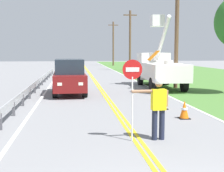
{
  "coord_description": "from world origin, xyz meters",
  "views": [
    {
      "loc": [
        -1.79,
        -3.78,
        2.55
      ],
      "look_at": [
        -0.31,
        8.37,
        1.2
      ],
      "focal_mm": 50.13,
      "sensor_mm": 36.0,
      "label": 1
    }
  ],
  "objects_px": {
    "utility_pole_far": "(113,43)",
    "traffic_cone_lead": "(184,110)",
    "stop_sign_paddle": "(132,82)",
    "oncoming_suv_nearest": "(69,77)",
    "flagger_worker": "(158,104)",
    "utility_bucket_truck": "(159,68)",
    "traffic_cone_mid": "(163,102)",
    "utility_pole_mid": "(130,39)",
    "utility_pole_near": "(177,27)"
  },
  "relations": [
    {
      "from": "oncoming_suv_nearest",
      "to": "traffic_cone_mid",
      "type": "bearing_deg",
      "value": -52.35
    },
    {
      "from": "utility_bucket_truck",
      "to": "utility_pole_near",
      "type": "height_order",
      "value": "utility_pole_near"
    },
    {
      "from": "stop_sign_paddle",
      "to": "utility_pole_mid",
      "type": "relative_size",
      "value": 0.29
    },
    {
      "from": "utility_pole_far",
      "to": "traffic_cone_lead",
      "type": "xyz_separation_m",
      "value": [
        -2.95,
        -45.29,
        -3.79
      ]
    },
    {
      "from": "utility_bucket_truck",
      "to": "utility_pole_far",
      "type": "height_order",
      "value": "utility_pole_far"
    },
    {
      "from": "oncoming_suv_nearest",
      "to": "utility_pole_far",
      "type": "bearing_deg",
      "value": 78.93
    },
    {
      "from": "stop_sign_paddle",
      "to": "oncoming_suv_nearest",
      "type": "xyz_separation_m",
      "value": [
        -1.91,
        10.18,
        -0.65
      ]
    },
    {
      "from": "utility_pole_mid",
      "to": "traffic_cone_mid",
      "type": "height_order",
      "value": "utility_pole_mid"
    },
    {
      "from": "utility_pole_far",
      "to": "oncoming_suv_nearest",
      "type": "bearing_deg",
      "value": -101.07
    },
    {
      "from": "flagger_worker",
      "to": "traffic_cone_lead",
      "type": "relative_size",
      "value": 2.61
    },
    {
      "from": "utility_bucket_truck",
      "to": "oncoming_suv_nearest",
      "type": "xyz_separation_m",
      "value": [
        -6.3,
        -2.9,
        -0.34
      ]
    },
    {
      "from": "utility_bucket_truck",
      "to": "utility_pole_mid",
      "type": "height_order",
      "value": "utility_pole_mid"
    },
    {
      "from": "stop_sign_paddle",
      "to": "utility_bucket_truck",
      "type": "distance_m",
      "value": 13.79
    },
    {
      "from": "utility_pole_mid",
      "to": "utility_pole_far",
      "type": "xyz_separation_m",
      "value": [
        -0.39,
        14.93,
        -0.04
      ]
    },
    {
      "from": "utility_pole_far",
      "to": "traffic_cone_lead",
      "type": "bearing_deg",
      "value": -93.73
    },
    {
      "from": "utility_bucket_truck",
      "to": "utility_pole_far",
      "type": "xyz_separation_m",
      "value": [
        1.1,
        34.92,
        2.72
      ]
    },
    {
      "from": "stop_sign_paddle",
      "to": "oncoming_suv_nearest",
      "type": "distance_m",
      "value": 10.37
    },
    {
      "from": "flagger_worker",
      "to": "utility_pole_far",
      "type": "bearing_deg",
      "value": 84.38
    },
    {
      "from": "flagger_worker",
      "to": "traffic_cone_mid",
      "type": "height_order",
      "value": "flagger_worker"
    },
    {
      "from": "flagger_worker",
      "to": "utility_bucket_truck",
      "type": "relative_size",
      "value": 0.27
    },
    {
      "from": "stop_sign_paddle",
      "to": "utility_bucket_truck",
      "type": "bearing_deg",
      "value": 71.45
    },
    {
      "from": "stop_sign_paddle",
      "to": "utility_pole_mid",
      "type": "xyz_separation_m",
      "value": [
        5.88,
        33.06,
        2.46
      ]
    },
    {
      "from": "utility_bucket_truck",
      "to": "traffic_cone_lead",
      "type": "height_order",
      "value": "utility_bucket_truck"
    },
    {
      "from": "oncoming_suv_nearest",
      "to": "traffic_cone_lead",
      "type": "distance_m",
      "value": 8.73
    },
    {
      "from": "utility_bucket_truck",
      "to": "traffic_cone_mid",
      "type": "distance_m",
      "value": 8.66
    },
    {
      "from": "flagger_worker",
      "to": "utility_bucket_truck",
      "type": "height_order",
      "value": "utility_bucket_truck"
    },
    {
      "from": "utility_bucket_truck",
      "to": "utility_pole_mid",
      "type": "bearing_deg",
      "value": 85.72
    },
    {
      "from": "flagger_worker",
      "to": "utility_bucket_truck",
      "type": "bearing_deg",
      "value": 74.49
    },
    {
      "from": "traffic_cone_lead",
      "to": "utility_bucket_truck",
      "type": "bearing_deg",
      "value": 79.87
    },
    {
      "from": "utility_pole_near",
      "to": "traffic_cone_mid",
      "type": "distance_m",
      "value": 9.33
    },
    {
      "from": "utility_bucket_truck",
      "to": "oncoming_suv_nearest",
      "type": "height_order",
      "value": "utility_bucket_truck"
    },
    {
      "from": "utility_pole_mid",
      "to": "traffic_cone_lead",
      "type": "xyz_separation_m",
      "value": [
        -3.35,
        -30.36,
        -3.83
      ]
    },
    {
      "from": "flagger_worker",
      "to": "traffic_cone_mid",
      "type": "xyz_separation_m",
      "value": [
        1.52,
        4.7,
        -0.71
      ]
    },
    {
      "from": "utility_pole_mid",
      "to": "utility_pole_far",
      "type": "bearing_deg",
      "value": 91.51
    },
    {
      "from": "oncoming_suv_nearest",
      "to": "utility_pole_mid",
      "type": "distance_m",
      "value": 24.37
    },
    {
      "from": "utility_pole_near",
      "to": "stop_sign_paddle",
      "type": "bearing_deg",
      "value": -113.49
    },
    {
      "from": "stop_sign_paddle",
      "to": "utility_pole_mid",
      "type": "height_order",
      "value": "utility_pole_mid"
    },
    {
      "from": "flagger_worker",
      "to": "stop_sign_paddle",
      "type": "bearing_deg",
      "value": -177.32
    },
    {
      "from": "utility_bucket_truck",
      "to": "oncoming_suv_nearest",
      "type": "bearing_deg",
      "value": -155.29
    },
    {
      "from": "utility_pole_near",
      "to": "utility_pole_far",
      "type": "distance_m",
      "value": 35.4
    },
    {
      "from": "utility_pole_near",
      "to": "utility_pole_mid",
      "type": "xyz_separation_m",
      "value": [
        0.41,
        20.47,
        -0.08
      ]
    },
    {
      "from": "utility_pole_far",
      "to": "traffic_cone_mid",
      "type": "bearing_deg",
      "value": -94.23
    },
    {
      "from": "flagger_worker",
      "to": "stop_sign_paddle",
      "type": "relative_size",
      "value": 0.78
    },
    {
      "from": "traffic_cone_lead",
      "to": "oncoming_suv_nearest",
      "type": "bearing_deg",
      "value": 120.73
    },
    {
      "from": "stop_sign_paddle",
      "to": "utility_pole_mid",
      "type": "distance_m",
      "value": 33.67
    },
    {
      "from": "flagger_worker",
      "to": "utility_pole_mid",
      "type": "height_order",
      "value": "utility_pole_mid"
    },
    {
      "from": "flagger_worker",
      "to": "traffic_cone_mid",
      "type": "relative_size",
      "value": 2.61
    },
    {
      "from": "utility_bucket_truck",
      "to": "traffic_cone_mid",
      "type": "xyz_separation_m",
      "value": [
        -2.1,
        -8.33,
        -1.07
      ]
    },
    {
      "from": "stop_sign_paddle",
      "to": "utility_pole_near",
      "type": "xyz_separation_m",
      "value": [
        5.47,
        12.59,
        2.54
      ]
    },
    {
      "from": "utility_pole_far",
      "to": "traffic_cone_lead",
      "type": "distance_m",
      "value": 45.54
    }
  ]
}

